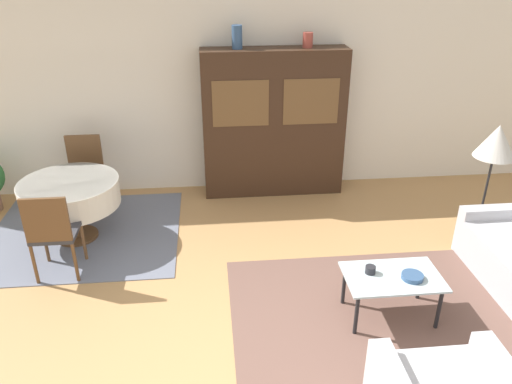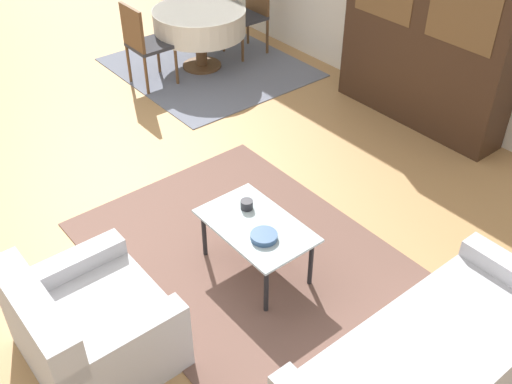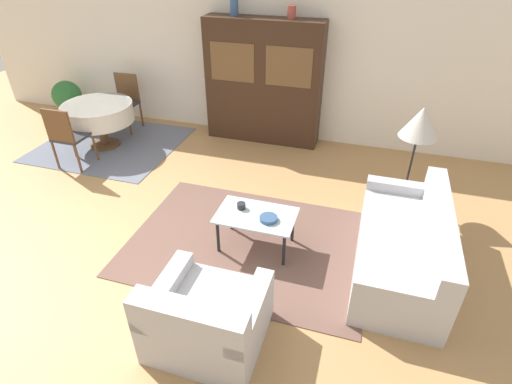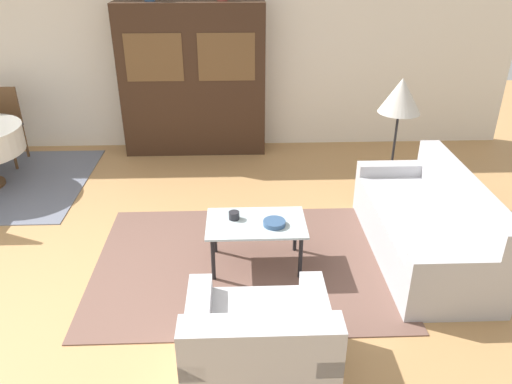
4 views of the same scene
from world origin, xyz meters
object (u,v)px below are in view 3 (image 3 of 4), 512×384
Objects in this scene: display_cabinet at (263,83)px; potted_plant at (68,98)px; bowl at (268,219)px; vase_short at (292,12)px; dining_chair_far at (125,99)px; dining_chair_near at (66,134)px; dining_table at (98,113)px; coffee_table at (256,218)px; armchair at (206,319)px; couch at (404,247)px; cup at (241,206)px; floor_lamp at (420,125)px; vase_tall at (234,6)px.

display_cabinet is 2.68× the size of potted_plant.
bowl is 3.31m from vase_short.
dining_chair_near is at bearing 90.00° from dining_chair_far.
dining_table is 5.95× the size of vase_short.
dining_chair_far is at bearing 142.75° from bowl.
potted_plant is (-3.79, -0.25, -0.57)m from display_cabinet.
display_cabinet is at bearing -173.37° from dining_chair_far.
dining_table reaches higher than coffee_table.
armchair is 0.98× the size of dining_chair_far.
potted_plant is (-4.20, -0.25, -1.65)m from vase_short.
dining_table is (-3.18, 3.08, 0.30)m from armchair.
cup is (-1.79, -0.05, 0.20)m from couch.
floor_lamp is at bearing 59.19° from armchair.
dining_chair_far is at bearing -173.37° from display_cabinet.
display_cabinet reaches higher than dining_table.
vase_tall is (-0.47, 0.00, 1.13)m from display_cabinet.
couch is 1.95× the size of dining_chair_far.
dining_chair_near is at bearing -147.51° from vase_short.
armchair is at bearing -74.24° from vase_tall.
armchair is at bearing 132.03° from couch.
dining_table is 1.54m from potted_plant.
display_cabinet is (-2.32, 2.68, 0.70)m from couch.
display_cabinet is 20.81× the size of cup.
vase_short is (-0.47, 2.86, 1.60)m from bowl.
coffee_table is 0.44× the size of display_cabinet.
bowl is (-1.46, -1.47, -0.66)m from floor_lamp.
dining_table is (-4.81, 1.62, 0.30)m from couch.
couch is at bearing 6.79° from bowl.
couch is 1.80m from cup.
couch is 2.00× the size of armchair.
potted_plant is at bearing 150.12° from cup.
coffee_table is at bearing -29.45° from potted_plant.
couch is 0.95× the size of display_cabinet.
dining_chair_near is (0.00, -0.78, -0.03)m from dining_table.
armchair reaches higher than potted_plant.
vase_tall reaches higher than dining_chair_near.
potted_plant is at bearing -1.74° from dining_chair_far.
potted_plant is at bearing 150.55° from coffee_table.
dining_chair_near is 3.15m from cup.
dining_chair_far is 4.93× the size of bowl.
dining_chair_far is 3.89m from cup.
couch is 5.38m from dining_chair_far.
coffee_table is 4.47× the size of bowl.
bowl is at bearing 96.79° from couch.
dining_table is (-3.22, 1.73, 0.18)m from coffee_table.
display_cabinet is 10.12× the size of bowl.
dining_chair_far is at bearing 142.03° from coffee_table.
couch is at bearing -9.86° from dining_chair_near.
display_cabinet is 2.05× the size of dining_chair_far.
vase_tall is (-2.80, 2.68, 1.84)m from couch.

